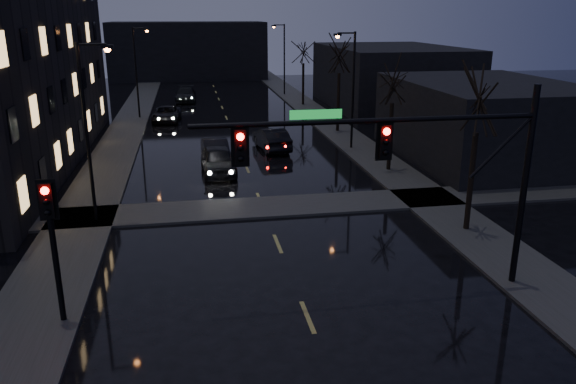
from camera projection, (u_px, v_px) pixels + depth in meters
name	position (u px, v px, depth m)	size (l,w,h in m)	color
sidewalk_left	(120.00, 142.00, 41.58)	(3.00, 140.00, 0.12)	#2D2D2B
sidewalk_right	(342.00, 134.00, 44.41)	(3.00, 140.00, 0.12)	#2D2D2B
sidewalk_cross	(263.00, 207.00, 27.52)	(40.00, 3.00, 0.12)	#2D2D2B
commercial_right_near	(484.00, 121.00, 36.39)	(10.00, 14.00, 5.00)	black
commercial_right_far	(390.00, 77.00, 57.13)	(12.00, 18.00, 6.00)	black
far_block	(188.00, 50.00, 81.64)	(22.00, 10.00, 8.00)	black
signal_mast	(421.00, 154.00, 17.78)	(11.11, 0.41, 7.00)	black
signal_pole_left	(52.00, 232.00, 16.46)	(0.35, 0.41, 4.53)	black
tree_near	(480.00, 89.00, 22.82)	(3.52, 3.52, 8.08)	black
tree_mid_a	(394.00, 74.00, 32.32)	(3.30, 3.30, 7.58)	black
tree_mid_b	(340.00, 48.00, 43.34)	(3.74, 3.74, 8.59)	black
tree_far	(303.00, 45.00, 56.64)	(3.43, 3.43, 7.88)	black
streetlight_l_near	(90.00, 119.00, 24.36)	(1.53, 0.28, 8.00)	black
streetlight_l_far	(138.00, 65.00, 49.69)	(1.53, 0.28, 8.00)	black
streetlight_r_mid	(350.00, 81.00, 38.13)	(1.53, 0.28, 8.00)	black
streetlight_r_far	(282.00, 53.00, 64.40)	(1.53, 0.28, 8.00)	black
oncoming_car_a	(218.00, 160.00, 33.35)	(1.92, 4.77, 1.63)	black
oncoming_car_b	(216.00, 151.00, 35.79)	(1.56, 4.47, 1.47)	black
oncoming_car_c	(167.00, 114.00, 49.45)	(2.26, 4.89, 1.36)	black
oncoming_car_d	(186.00, 94.00, 60.83)	(2.12, 5.21, 1.51)	black
lead_car	(271.00, 139.00, 39.15)	(1.65, 4.74, 1.56)	black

